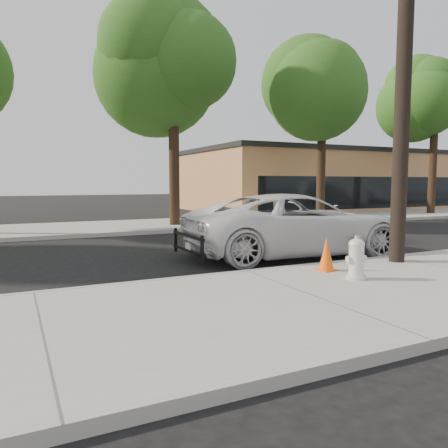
{
  "coord_description": "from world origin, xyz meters",
  "views": [
    {
      "loc": [
        -4.28,
        -9.81,
        1.95
      ],
      "look_at": [
        0.09,
        -0.89,
        1.0
      ],
      "focal_mm": 35.0,
      "sensor_mm": 36.0,
      "label": 1
    }
  ],
  "objects_px": {
    "fire_hydrant": "(356,260)",
    "traffic_cone": "(326,254)",
    "police_cruiser": "(296,225)",
    "utility_pole": "(404,56)"
  },
  "relations": [
    {
      "from": "traffic_cone",
      "to": "fire_hydrant",
      "type": "bearing_deg",
      "value": -91.11
    },
    {
      "from": "police_cruiser",
      "to": "fire_hydrant",
      "type": "relative_size",
      "value": 7.83
    },
    {
      "from": "utility_pole",
      "to": "traffic_cone",
      "type": "distance_m",
      "value": 4.72
    },
    {
      "from": "fire_hydrant",
      "to": "traffic_cone",
      "type": "xyz_separation_m",
      "value": [
        0.02,
        0.88,
        -0.03
      ]
    },
    {
      "from": "utility_pole",
      "to": "traffic_cone",
      "type": "xyz_separation_m",
      "value": [
        -2.11,
        -0.11,
        -4.22
      ]
    },
    {
      "from": "utility_pole",
      "to": "fire_hydrant",
      "type": "relative_size",
      "value": 11.85
    },
    {
      "from": "police_cruiser",
      "to": "fire_hydrant",
      "type": "bearing_deg",
      "value": 167.36
    },
    {
      "from": "utility_pole",
      "to": "police_cruiser",
      "type": "height_order",
      "value": "utility_pole"
    },
    {
      "from": "utility_pole",
      "to": "traffic_cone",
      "type": "bearing_deg",
      "value": -177.13
    },
    {
      "from": "police_cruiser",
      "to": "traffic_cone",
      "type": "height_order",
      "value": "police_cruiser"
    }
  ]
}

